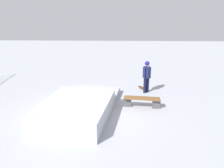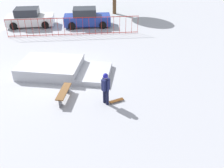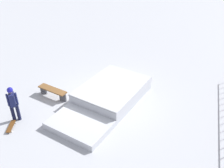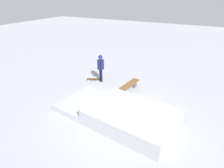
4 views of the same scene
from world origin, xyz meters
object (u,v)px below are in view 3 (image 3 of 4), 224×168
at_px(skater, 13,102).
at_px(park_bench, 53,91).
at_px(skate_ramp, 108,96).
at_px(skateboard, 11,126).

height_order(skater, park_bench, skater).
xyz_separation_m(skate_ramp, skateboard, (3.46, -2.97, -0.24)).
bearing_deg(park_bench, skate_ramp, 106.24).
xyz_separation_m(skate_ramp, park_bench, (0.78, -2.68, 0.04)).
bearing_deg(skater, skateboard, 151.73).
bearing_deg(park_bench, skater, -10.86).
relative_size(skate_ramp, park_bench, 3.45).
bearing_deg(skateboard, skater, -12.39).
bearing_deg(skater, skate_ramp, -88.42).
xyz_separation_m(skateboard, park_bench, (-2.68, 0.29, 0.28)).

